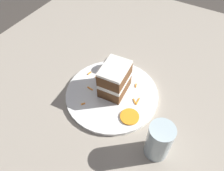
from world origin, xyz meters
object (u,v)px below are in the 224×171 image
Objects in this scene: cake_slice at (115,79)px; drinking_glass at (158,142)px; orange_garnish at (130,117)px; cream_dollop at (110,64)px; plate at (112,94)px.

drinking_glass reaches higher than cake_slice.
orange_garnish is 0.12m from drinking_glass.
cream_dollop is at bearing 46.58° from orange_garnish.
cream_dollop is 0.33m from drinking_glass.
cream_dollop is at bearing -55.26° from cake_slice.
plate is 5.23× the size of orange_garnish.
cake_slice is at bearing 52.95° from orange_garnish.
drinking_glass reaches higher than cream_dollop.
cream_dollop is 0.42× the size of drinking_glass.
cake_slice is 1.83× the size of orange_garnish.
drinking_glass is at bearing 143.99° from cake_slice.
plate is at bearing -145.88° from cream_dollop.
cake_slice is 0.12m from orange_garnish.
plate is 0.11m from cream_dollop.
drinking_glass is (-0.20, -0.26, 0.01)m from cream_dollop.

